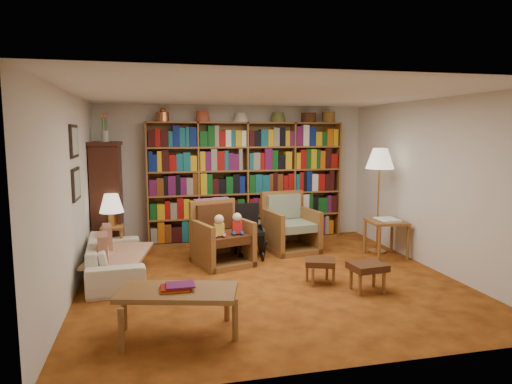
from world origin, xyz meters
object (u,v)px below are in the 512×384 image
object	(u,v)px
floor_lamp	(380,163)
sofa	(116,258)
coffee_table	(178,295)
wheelchair	(248,233)
side_table_papers	(386,226)
armchair_leather	(222,238)
side_table_lamp	(113,236)
footstool_a	(320,264)
armchair_sage	(289,228)
footstool_b	(368,269)

from	to	relation	value
floor_lamp	sofa	bearing A→B (deg)	-174.77
floor_lamp	coffee_table	distance (m)	4.38
wheelchair	side_table_papers	size ratio (longest dim) A/B	1.36
armchair_leather	wheelchair	xyz separation A→B (m)	(0.47, 0.27, -0.01)
side_table_lamp	footstool_a	world-z (taller)	side_table_lamp
floor_lamp	footstool_a	size ratio (longest dim) A/B	3.67
armchair_sage	wheelchair	world-z (taller)	armchair_sage
side_table_lamp	armchair_sage	xyz separation A→B (m)	(2.91, -0.00, -0.01)
footstool_a	footstool_b	bearing A→B (deg)	-42.50
sofa	coffee_table	world-z (taller)	sofa
floor_lamp	coffee_table	size ratio (longest dim) A/B	1.39
armchair_sage	footstool_b	world-z (taller)	armchair_sage
side_table_lamp	armchair_leather	world-z (taller)	armchair_leather
armchair_leather	side_table_papers	size ratio (longest dim) A/B	1.60
side_table_lamp	sofa	bearing A→B (deg)	-83.77
armchair_sage	floor_lamp	distance (m)	1.87
sofa	armchair_sage	world-z (taller)	armchair_sage
side_table_lamp	footstool_b	bearing A→B (deg)	-34.66
sofa	armchair_sage	distance (m)	2.96
armchair_sage	coffee_table	size ratio (longest dim) A/B	0.78
armchair_leather	wheelchair	world-z (taller)	armchair_leather
armchair_sage	footstool_a	world-z (taller)	armchair_sage
sofa	wheelchair	distance (m)	2.13
side_table_lamp	footstool_b	size ratio (longest dim) A/B	1.17
wheelchair	coffee_table	bearing A→B (deg)	-115.45
floor_lamp	coffee_table	bearing A→B (deg)	-144.79
armchair_sage	side_table_lamp	bearing A→B (deg)	179.93
wheelchair	coffee_table	xyz separation A→B (m)	(-1.29, -2.71, 0.03)
armchair_sage	footstool_b	distance (m)	2.27
sofa	armchair_leather	bearing A→B (deg)	-80.36
sofa	footstool_a	xyz separation A→B (m)	(2.68, -0.90, 0.00)
armchair_sage	footstool_a	distance (m)	1.82
side_table_lamp	armchair_leather	xyz separation A→B (m)	(1.65, -0.54, 0.01)
sofa	side_table_papers	size ratio (longest dim) A/B	2.91
footstool_b	armchair_sage	bearing A→B (deg)	98.58
sofa	floor_lamp	xyz separation A→B (m)	(4.20, 0.38, 1.25)
side_table_lamp	side_table_papers	xyz separation A→B (m)	(4.30, -0.82, 0.12)
side_table_lamp	footstool_a	bearing A→B (deg)	-33.16
floor_lamp	coffee_table	xyz separation A→B (m)	(-3.47, -2.45, -1.10)
coffee_table	side_table_lamp	bearing A→B (deg)	105.66
footstool_a	wheelchair	bearing A→B (deg)	113.09
armchair_sage	side_table_papers	distance (m)	1.61
sofa	armchair_leather	distance (m)	1.60
armchair_leather	side_table_papers	xyz separation A→B (m)	(2.65, -0.27, 0.11)
side_table_lamp	floor_lamp	distance (m)	4.48
side_table_lamp	wheelchair	world-z (taller)	wheelchair
floor_lamp	footstool_a	distance (m)	2.35
sofa	coffee_table	size ratio (longest dim) A/B	1.45
armchair_sage	coffee_table	bearing A→B (deg)	-124.97
armchair_sage	floor_lamp	size ratio (longest dim) A/B	0.56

